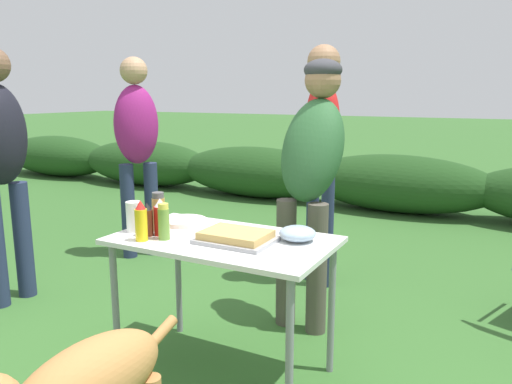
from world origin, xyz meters
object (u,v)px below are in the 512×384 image
relish_jar (164,222)px  standing_person_with_beanie (137,139)px  ketchup_bottle (160,218)px  paper_cup_stack (134,217)px  folding_table (223,253)px  bbq_sauce_bottle (147,220)px  standing_person_in_gray_fleece (322,138)px  mixing_bowl (297,233)px  mustard_bottle (141,222)px  standing_person_in_dark_puffer (0,153)px  plate_stack (184,221)px  food_tray (236,237)px  spice_jar (159,212)px  standing_person_in_olive_jacket (312,163)px

relish_jar → standing_person_with_beanie: standing_person_with_beanie is taller
ketchup_bottle → paper_cup_stack: bearing=-176.3°
relish_jar → folding_table: bearing=31.9°
bbq_sauce_bottle → standing_person_in_gray_fleece: size_ratio=0.10×
mixing_bowl → mustard_bottle: mustard_bottle is taller
ketchup_bottle → standing_person_in_dark_puffer: size_ratio=0.11×
plate_stack → standing_person_with_beanie: standing_person_with_beanie is taller
folding_table → standing_person_in_dark_puffer: bearing=176.7°
standing_person_in_gray_fleece → plate_stack: bearing=-77.3°
bbq_sauce_bottle → ketchup_bottle: ketchup_bottle is taller
food_tray → plate_stack: bearing=158.4°
standing_person_in_gray_fleece → folding_table: bearing=-62.7°
spice_jar → standing_person_in_dark_puffer: bearing=174.5°
food_tray → standing_person_with_beanie: size_ratio=0.21×
standing_person_with_beanie → mixing_bowl: bearing=-83.4°
folding_table → mustard_bottle: size_ratio=5.37×
folding_table → relish_jar: relish_jar is taller
plate_stack → standing_person_in_dark_puffer: standing_person_in_dark_puffer is taller
plate_stack → bbq_sauce_bottle: bearing=-94.9°
food_tray → bbq_sauce_bottle: bbq_sauce_bottle is taller
paper_cup_stack → mustard_bottle: size_ratio=0.78×
mixing_bowl → bbq_sauce_bottle: bbq_sauce_bottle is taller
food_tray → spice_jar: 0.48m
folding_table → food_tray: (0.09, -0.03, 0.10)m
plate_stack → paper_cup_stack: (-0.14, -0.25, 0.07)m
paper_cup_stack → bbq_sauce_bottle: bbq_sauce_bottle is taller
plate_stack → bbq_sauce_bottle: 0.29m
plate_stack → folding_table: bearing=-22.5°
paper_cup_stack → bbq_sauce_bottle: (0.11, -0.03, 0.00)m
spice_jar → standing_person_with_beanie: bearing=133.9°
mixing_bowl → standing_person_in_olive_jacket: bearing=106.0°
folding_table → food_tray: size_ratio=3.01×
ketchup_bottle → standing_person_with_beanie: size_ratio=0.11×
standing_person_in_olive_jacket → paper_cup_stack: bearing=-120.7°
mixing_bowl → bbq_sauce_bottle: (-0.71, -0.27, 0.04)m
mustard_bottle → standing_person_in_olive_jacket: (0.50, 1.01, 0.20)m
folding_table → bbq_sauce_bottle: bearing=-158.8°
paper_cup_stack → standing_person_in_dark_puffer: size_ratio=0.09×
food_tray → relish_jar: bearing=-160.1°
bbq_sauce_bottle → standing_person_in_olive_jacket: (0.53, 0.93, 0.21)m
plate_stack → ketchup_bottle: ketchup_bottle is taller
folding_table → relish_jar: bearing=-148.1°
standing_person_in_olive_jacket → plate_stack: bearing=-123.1°
standing_person_in_dark_puffer → standing_person_in_olive_jacket: bearing=-69.4°
mustard_bottle → standing_person_in_dark_puffer: 1.54m
standing_person_with_beanie → plate_stack: bearing=-94.4°
relish_jar → standing_person_in_gray_fleece: standing_person_in_gray_fleece is taller
mixing_bowl → standing_person_in_gray_fleece: 1.41m
folding_table → standing_person_in_olive_jacket: size_ratio=0.66×
standing_person_in_olive_jacket → bbq_sauce_bottle: bearing=-114.8°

